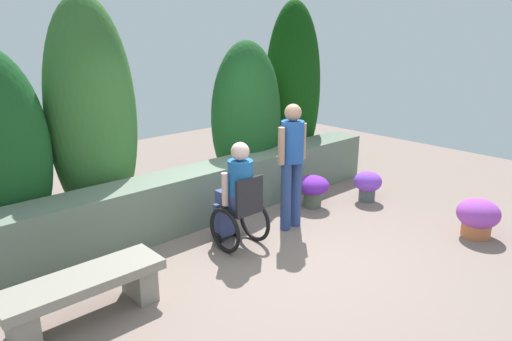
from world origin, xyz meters
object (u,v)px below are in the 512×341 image
(person_standing_companion, at_px, (292,158))
(flower_pot_red_accent, at_px, (313,188))
(stone_bench, at_px, (84,290))
(flower_pot_purple_near, at_px, (478,217))
(flower_pot_terracotta_by_wall, at_px, (368,184))
(person_in_wheelchair, at_px, (238,198))

(person_standing_companion, distance_m, flower_pot_red_accent, 1.10)
(stone_bench, bearing_deg, flower_pot_purple_near, -12.77)
(stone_bench, bearing_deg, flower_pot_terracotta_by_wall, 8.18)
(flower_pot_terracotta_by_wall, bearing_deg, person_in_wheelchair, 175.94)
(stone_bench, xyz_separation_m, flower_pot_purple_near, (4.49, -1.68, -0.02))
(person_in_wheelchair, relative_size, flower_pot_purple_near, 2.48)
(person_standing_companion, height_order, flower_pot_terracotta_by_wall, person_standing_companion)
(stone_bench, relative_size, person_in_wheelchair, 1.10)
(person_in_wheelchair, height_order, flower_pot_purple_near, person_in_wheelchair)
(stone_bench, xyz_separation_m, person_standing_companion, (2.91, 0.15, 0.68))
(person_in_wheelchair, relative_size, person_standing_companion, 0.79)
(stone_bench, relative_size, flower_pot_red_accent, 3.03)
(flower_pot_terracotta_by_wall, height_order, flower_pot_red_accent, flower_pot_red_accent)
(flower_pot_purple_near, bearing_deg, stone_bench, 159.54)
(person_in_wheelchair, height_order, person_standing_companion, person_standing_companion)
(person_in_wheelchair, relative_size, flower_pot_red_accent, 2.74)
(flower_pot_terracotta_by_wall, bearing_deg, stone_bench, -179.51)
(flower_pot_purple_near, height_order, flower_pot_red_accent, flower_pot_purple_near)
(flower_pot_red_accent, bearing_deg, flower_pot_purple_near, -69.94)
(flower_pot_terracotta_by_wall, bearing_deg, person_standing_companion, 176.15)
(person_standing_companion, xyz_separation_m, flower_pot_red_accent, (0.80, 0.30, -0.68))
(person_in_wheelchair, bearing_deg, stone_bench, -165.42)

